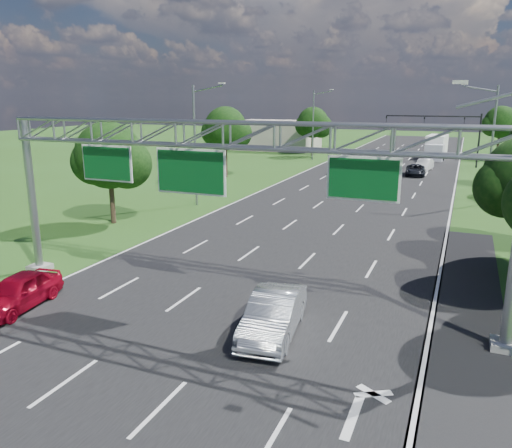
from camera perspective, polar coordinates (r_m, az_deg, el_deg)
The scene contains 20 objects.
ground at distance 39.14m, azimuth 8.06°, elevation 0.82°, with size 220.00×220.00×0.00m, color #274C16.
road at distance 39.14m, azimuth 8.06°, elevation 0.82°, with size 18.00×180.00×0.02m, color black.
road_flare at distance 22.76m, azimuth 22.94°, elevation -10.22°, with size 3.00×30.00×0.02m, color black.
sign_gantry at distance 21.09m, azimuth -3.16°, elevation 8.52°, with size 23.50×1.00×9.56m.
traffic_signal at distance 72.02m, azimuth 21.42°, elevation 10.24°, with size 12.21×0.24×7.00m.
streetlight_l_near at distance 42.48m, azimuth -6.77°, elevation 9.54°, with size 2.97×0.22×10.16m.
streetlight_l_far at distance 74.91m, azimuth 6.70°, elevation 11.54°, with size 2.97×0.22×10.16m.
streetlight_r_mid at distance 47.05m, azimuth 25.16°, elevation 8.76°, with size 2.97×0.22×10.16m.
tree_verge_la at distance 37.45m, azimuth -16.30°, elevation 7.19°, with size 5.76×4.80×7.40m.
tree_verge_lb at distance 57.92m, azimuth -3.43°, elevation 10.68°, with size 5.76×4.80×8.06m.
tree_verge_lc at distance 80.22m, azimuth 6.57°, elevation 11.28°, with size 5.76×4.80×7.62m.
tree_verge_re at distance 85.14m, azimuth 26.21°, elevation 10.26°, with size 5.76×4.80×7.84m.
building_left at distance 90.77m, azimuth 2.37°, elevation 10.13°, with size 14.00×10.00×5.00m, color #9E9384.
red_coupe at distance 24.33m, azimuth -25.55°, elevation -6.98°, with size 1.79×4.46×1.52m, color #9D071C.
silver_sedan at distance 19.65m, azimuth 1.99°, elevation -10.28°, with size 1.77×5.07×1.67m, color #A9AFB5.
car_queue_a at distance 54.42m, azimuth 13.33°, elevation 5.05°, with size 1.84×4.53×1.31m, color white.
car_queue_b at distance 62.41m, azimuth 17.75°, elevation 5.89°, with size 2.16×4.68×1.30m, color black.
car_queue_c at distance 61.32m, azimuth 9.51°, elevation 6.37°, with size 1.89×4.69×1.60m, color black.
car_queue_d at distance 66.82m, azimuth 18.65°, elevation 6.40°, with size 1.55×4.44×1.46m, color silver.
box_truck at distance 81.54m, azimuth 19.89°, elevation 8.24°, with size 3.06×9.19×3.42m.
Camera 1 is at (9.47, -6.89, 8.99)m, focal length 35.00 mm.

